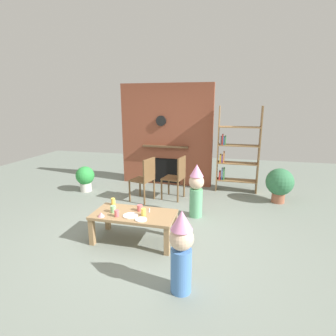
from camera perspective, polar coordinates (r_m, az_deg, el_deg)
The scene contains 19 objects.
ground_plane at distance 4.19m, azimuth -3.38°, elevation -13.99°, with size 12.00×12.00×0.00m, color gray.
brick_fireplace_feature at distance 6.37m, azimuth -0.32°, elevation 7.01°, with size 2.20×0.28×2.40m.
bookshelf at distance 6.04m, azimuth 14.24°, elevation 3.10°, with size 0.90×0.28×1.90m.
coffee_table at distance 3.87m, azimuth -7.34°, elevation -10.59°, with size 1.18×0.58×0.43m.
paper_cup_near_left at distance 3.74m, azimuth -5.34°, elevation -9.48°, with size 0.07×0.07×0.10m, color #F2CC4C.
paper_cup_near_right at distance 3.77m, azimuth -11.04°, elevation -9.58°, with size 0.07×0.07×0.09m, color #E5666B.
paper_cup_center at distance 3.92m, azimuth -11.76°, elevation -8.67°, with size 0.08×0.08×0.10m, color #8CD18C.
paper_cup_far_left at distance 3.91m, azimuth -6.12°, elevation -8.58°, with size 0.08×0.08×0.09m, color #E5666B.
paper_cup_far_right at distance 4.19m, azimuth -11.78°, elevation -7.09°, with size 0.06×0.06×0.11m, color #F2CC4C.
paper_plate_front at distance 3.63m, azimuth -5.85°, elevation -11.01°, with size 0.16×0.16×0.01m, color white.
paper_plate_rear at distance 3.77m, azimuth -8.13°, elevation -10.14°, with size 0.21×0.21×0.01m, color white.
birthday_cake_slice at distance 3.82m, azimuth -14.28°, elevation -9.71°, with size 0.10×0.10×0.06m, color pink.
table_fork at distance 3.91m, azimuth -4.05°, elevation -9.14°, with size 0.15×0.02×0.01m, color silver.
child_with_cone_hat at distance 2.85m, azimuth 2.90°, elevation -17.27°, with size 0.26×0.26×0.92m.
child_in_pink at distance 4.61m, azimuth 6.13°, elevation -4.62°, with size 0.26×0.26×0.95m.
dining_chair_left at distance 5.31m, azimuth -4.89°, elevation -1.96°, with size 0.49×0.49×0.90m.
dining_chair_middle at distance 5.42m, azimuth 2.01°, elevation -1.60°, with size 0.47×0.47×0.90m.
potted_plant_tall at distance 5.71m, azimuth 22.99°, elevation -3.01°, with size 0.54×0.54×0.70m.
potted_plant_short at distance 6.23m, azimuth -17.48°, elevation -1.90°, with size 0.41×0.41×0.57m.
Camera 1 is at (1.10, -3.54, 1.97)m, focal length 28.17 mm.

